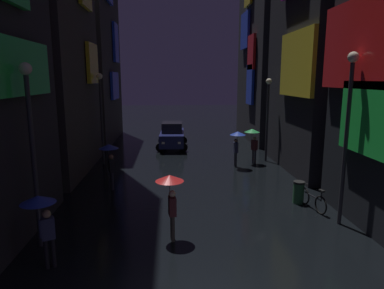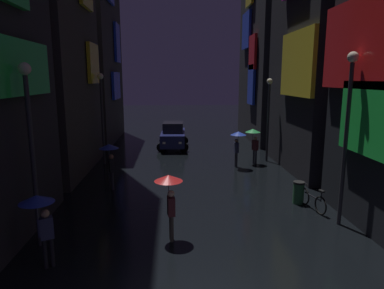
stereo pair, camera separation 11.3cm
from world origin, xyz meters
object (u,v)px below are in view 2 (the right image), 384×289
(pedestrian_near_crossing_blue, at_px, (40,211))
(car_distant, at_px, (173,136))
(pedestrian_foreground_left_blue, at_px, (110,154))
(bicycle_parked_at_storefront, at_px, (312,200))
(streetlamp_left_near, at_px, (31,135))
(pedestrian_midstreet_left_red, at_px, (169,189))
(pedestrian_foreground_right_blue, at_px, (238,139))
(streetlamp_right_far, at_px, (269,110))
(pedestrian_midstreet_centre_green, at_px, (254,136))
(streetlamp_left_far, at_px, (102,108))
(streetlamp_right_near, at_px, (347,121))
(trash_bin, at_px, (298,192))

(pedestrian_near_crossing_blue, bearing_deg, car_distant, 77.68)
(pedestrian_foreground_left_blue, xyz_separation_m, bicycle_parked_at_storefront, (8.37, -3.07, -1.28))
(pedestrian_foreground_left_blue, distance_m, car_distant, 9.87)
(pedestrian_foreground_left_blue, xyz_separation_m, streetlamp_left_near, (-1.23, -5.49, 1.79))
(pedestrian_midstreet_left_red, relative_size, bicycle_parked_at_storefront, 1.18)
(pedestrian_foreground_right_blue, distance_m, streetlamp_left_near, 12.09)
(pedestrian_foreground_right_blue, height_order, streetlamp_right_far, streetlamp_right_far)
(pedestrian_midstreet_centre_green, height_order, bicycle_parked_at_storefront, pedestrian_midstreet_centre_green)
(pedestrian_foreground_right_blue, relative_size, streetlamp_left_near, 0.38)
(pedestrian_foreground_left_blue, distance_m, streetlamp_left_far, 5.27)
(streetlamp_right_near, bearing_deg, bicycle_parked_at_storefront, 105.63)
(pedestrian_midstreet_centre_green, xyz_separation_m, car_distant, (-4.81, 5.01, -0.74))
(pedestrian_foreground_left_blue, height_order, streetlamp_left_far, streetlamp_left_far)
(bicycle_parked_at_storefront, xyz_separation_m, streetlamp_left_far, (-9.60, 7.90, 2.99))
(pedestrian_midstreet_centre_green, bearing_deg, streetlamp_right_near, -83.49)
(bicycle_parked_at_storefront, height_order, streetlamp_left_far, streetlamp_left_far)
(bicycle_parked_at_storefront, xyz_separation_m, streetlamp_left_near, (-9.60, -2.41, 3.08))
(streetlamp_right_far, height_order, streetlamp_right_near, streetlamp_right_near)
(pedestrian_midstreet_centre_green, height_order, trash_bin, pedestrian_midstreet_centre_green)
(pedestrian_foreground_right_blue, bearing_deg, streetlamp_right_far, 34.30)
(pedestrian_midstreet_centre_green, xyz_separation_m, streetlamp_left_near, (-8.99, -9.87, 1.79))
(pedestrian_near_crossing_blue, distance_m, pedestrian_midstreet_left_red, 3.75)
(streetlamp_right_far, height_order, trash_bin, streetlamp_right_far)
(pedestrian_midstreet_centre_green, bearing_deg, streetlamp_left_far, 177.18)
(pedestrian_near_crossing_blue, relative_size, streetlamp_left_far, 0.39)
(streetlamp_left_near, xyz_separation_m, streetlamp_left_far, (-0.00, 10.31, -0.08))
(trash_bin, bearing_deg, streetlamp_left_near, -161.55)
(pedestrian_midstreet_left_red, height_order, bicycle_parked_at_storefront, pedestrian_midstreet_left_red)
(pedestrian_midstreet_centre_green, distance_m, streetlamp_left_far, 9.16)
(pedestrian_foreground_right_blue, xyz_separation_m, trash_bin, (1.44, -5.91, -1.20))
(pedestrian_near_crossing_blue, relative_size, pedestrian_midstreet_left_red, 1.00)
(pedestrian_midstreet_centre_green, xyz_separation_m, trash_bin, (0.31, -6.77, -1.20))
(streetlamp_left_far, height_order, trash_bin, streetlamp_left_far)
(streetlamp_left_far, bearing_deg, car_distant, 47.52)
(pedestrian_foreground_left_blue, xyz_separation_m, streetlamp_left_far, (-1.23, 4.83, 1.71))
(pedestrian_near_crossing_blue, xyz_separation_m, bicycle_parked_at_storefront, (8.97, 3.79, -1.28))
(streetlamp_right_far, bearing_deg, pedestrian_midstreet_left_red, -120.28)
(streetlamp_left_far, bearing_deg, bicycle_parked_at_storefront, -39.44)
(pedestrian_midstreet_left_red, xyz_separation_m, pedestrian_foreground_left_blue, (-2.78, 5.27, 0.00))
(trash_bin, bearing_deg, bicycle_parked_at_storefront, -66.25)
(pedestrian_foreground_left_blue, relative_size, streetlamp_right_near, 0.36)
(pedestrian_midstreet_centre_green, relative_size, pedestrian_midstreet_left_red, 1.00)
(streetlamp_left_far, bearing_deg, trash_bin, -37.79)
(pedestrian_near_crossing_blue, distance_m, bicycle_parked_at_storefront, 9.83)
(pedestrian_midstreet_centre_green, relative_size, bicycle_parked_at_storefront, 1.18)
(pedestrian_midstreet_left_red, bearing_deg, pedestrian_midstreet_centre_green, 62.74)
(pedestrian_near_crossing_blue, height_order, trash_bin, pedestrian_near_crossing_blue)
(pedestrian_midstreet_left_red, bearing_deg, bicycle_parked_at_storefront, 21.43)
(pedestrian_midstreet_centre_green, relative_size, streetlamp_left_near, 0.38)
(streetlamp_left_near, bearing_deg, car_distant, 74.31)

